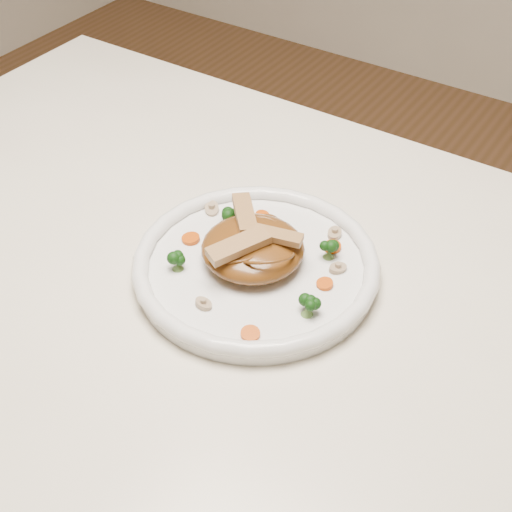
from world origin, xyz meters
The scene contains 19 objects.
table centered at (0.00, 0.00, 0.65)m, with size 1.20×0.80×0.75m.
plate centered at (0.05, 0.02, 0.76)m, with size 0.29×0.29×0.02m, color white.
noodle_mound centered at (0.04, 0.02, 0.79)m, with size 0.12×0.12×0.04m, color #5B3011.
chicken_a centered at (0.07, 0.04, 0.81)m, with size 0.06×0.02×0.01m, color tan.
chicken_b centered at (0.01, 0.05, 0.81)m, with size 0.07×0.02×0.01m, color tan.
chicken_c centered at (0.04, 0.00, 0.81)m, with size 0.08×0.02×0.01m, color tan.
broccoli_0 centered at (0.12, 0.08, 0.78)m, with size 0.03×0.03×0.03m, color #113B0C, non-canonical shape.
broccoli_1 centered at (-0.02, 0.07, 0.78)m, with size 0.02×0.02×0.03m, color #113B0C, non-canonical shape.
broccoli_2 centered at (-0.02, -0.04, 0.78)m, with size 0.02×0.02×0.03m, color #113B0C, non-canonical shape.
broccoli_3 centered at (0.14, -0.02, 0.78)m, with size 0.03×0.03×0.03m, color #113B0C, non-canonical shape.
carrot_0 centered at (0.11, 0.10, 0.77)m, with size 0.02×0.02×0.01m, color #BF4C06.
carrot_1 centered at (-0.04, 0.01, 0.77)m, with size 0.02×0.02×0.01m, color #BF4C06.
carrot_2 centered at (0.14, 0.03, 0.77)m, with size 0.02×0.02×0.01m, color #BF4C06.
carrot_3 centered at (0.01, 0.10, 0.77)m, with size 0.02×0.02×0.01m, color #BF4C06.
carrot_4 centered at (0.11, -0.08, 0.77)m, with size 0.02×0.02×0.01m, color #BF4C06.
mushroom_0 centered at (0.04, -0.07, 0.77)m, with size 0.02×0.02×0.01m, color tan.
mushroom_1 centered at (0.14, 0.06, 0.77)m, with size 0.02×0.02×0.01m, color tan.
mushroom_2 centered at (-0.06, 0.08, 0.77)m, with size 0.03×0.03×0.01m, color tan.
mushroom_3 centered at (0.10, 0.12, 0.77)m, with size 0.02×0.02×0.01m, color tan.
Camera 1 is at (0.40, -0.52, 1.34)m, focal length 50.57 mm.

